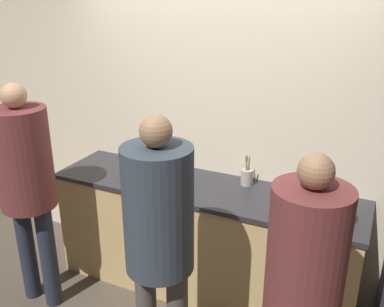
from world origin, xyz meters
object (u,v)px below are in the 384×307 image
object	(u,v)px
person_left	(26,175)
utensil_crock	(247,177)
person_center	(159,230)
person_right	(304,278)
fruit_bowl	(148,176)
bottle_dark	(349,214)
cup_red	(283,203)

from	to	relation	value
person_left	utensil_crock	distance (m)	1.67
person_center	utensil_crock	bearing A→B (deg)	81.88
person_center	person_right	world-z (taller)	person_center
person_left	fruit_bowl	xyz separation A→B (m)	(0.68, 0.60, -0.12)
person_right	fruit_bowl	bearing A→B (deg)	149.25
person_left	bottle_dark	distance (m)	2.29
person_right	fruit_bowl	distance (m)	1.64
person_center	cup_red	bearing A→B (deg)	58.18
fruit_bowl	cup_red	distance (m)	1.10
person_right	fruit_bowl	xyz separation A→B (m)	(-1.41, 0.84, -0.05)
person_left	bottle_dark	world-z (taller)	person_left
person_left	bottle_dark	bearing A→B (deg)	14.26
person_center	bottle_dark	bearing A→B (deg)	39.93
person_right	utensil_crock	distance (m)	1.30
fruit_bowl	bottle_dark	world-z (taller)	bottle_dark
utensil_crock	person_center	bearing A→B (deg)	-98.12
cup_red	person_right	bearing A→B (deg)	-69.75
bottle_dark	utensil_crock	bearing A→B (deg)	158.71
person_center	fruit_bowl	bearing A→B (deg)	124.79
person_right	bottle_dark	world-z (taller)	person_right
person_left	bottle_dark	size ratio (longest dim) A/B	8.95
person_right	cup_red	world-z (taller)	person_right
person_center	fruit_bowl	world-z (taller)	person_center
person_right	person_center	bearing A→B (deg)	179.71
person_left	cup_red	distance (m)	1.88
person_center	cup_red	xyz separation A→B (m)	(0.52, 0.84, -0.10)
person_center	cup_red	size ratio (longest dim) A/B	18.54
person_right	cup_red	size ratio (longest dim) A/B	17.74
person_right	bottle_dark	distance (m)	0.82
utensil_crock	person_left	bearing A→B (deg)	-148.33
person_right	bottle_dark	xyz separation A→B (m)	(0.13, 0.81, -0.02)
person_center	utensil_crock	distance (m)	1.13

